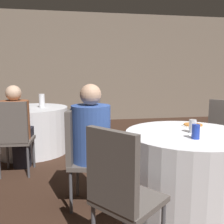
# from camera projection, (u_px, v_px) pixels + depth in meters

# --- Properties ---
(ground_plane) EXTENTS (16.00, 16.00, 0.00)m
(ground_plane) POSITION_uv_depth(u_px,v_px,m) (202.00, 203.00, 2.45)
(ground_plane) COLOR #382319
(wall_back) EXTENTS (16.00, 0.06, 2.80)m
(wall_back) POSITION_uv_depth(u_px,v_px,m) (117.00, 68.00, 6.70)
(wall_back) COLOR #7A6B5B
(wall_back) RESTS_ON ground_plane
(table_near) EXTENTS (1.15, 1.15, 0.72)m
(table_near) POSITION_uv_depth(u_px,v_px,m) (186.00, 170.00, 2.35)
(table_near) COLOR silver
(table_near) RESTS_ON ground_plane
(table_far) EXTENTS (1.16, 1.16, 0.72)m
(table_far) POSITION_uv_depth(u_px,v_px,m) (32.00, 130.00, 4.03)
(table_far) COLOR silver
(table_far) RESTS_ON ground_plane
(chair_near_west) EXTENTS (0.48, 0.47, 0.93)m
(chair_near_west) POSITION_uv_depth(u_px,v_px,m) (81.00, 150.00, 2.36)
(chair_near_west) COLOR #59514C
(chair_near_west) RESTS_ON ground_plane
(chair_near_northeast) EXTENTS (0.56, 0.56, 0.93)m
(chair_near_northeast) POSITION_uv_depth(u_px,v_px,m) (221.00, 132.00, 3.07)
(chair_near_northeast) COLOR #59514C
(chair_near_northeast) RESTS_ON ground_plane
(chair_near_southwest) EXTENTS (0.56, 0.56, 0.93)m
(chair_near_southwest) POSITION_uv_depth(u_px,v_px,m) (120.00, 187.00, 1.58)
(chair_near_southwest) COLOR #59514C
(chair_near_southwest) RESTS_ON ground_plane
(chair_far_south) EXTENTS (0.42, 0.43, 0.93)m
(chair_far_south) POSITION_uv_depth(u_px,v_px,m) (14.00, 133.00, 3.02)
(chair_far_south) COLOR #59514C
(chair_far_south) RESTS_ON ground_plane
(chair_far_east) EXTENTS (0.43, 0.42, 0.93)m
(chair_far_east) POSITION_uv_depth(u_px,v_px,m) (93.00, 117.00, 4.10)
(chair_far_east) COLOR #59514C
(chair_far_east) RESTS_ON ground_plane
(person_floral_shirt) EXTENTS (0.36, 0.52, 1.12)m
(person_floral_shirt) POSITION_uv_depth(u_px,v_px,m) (17.00, 128.00, 3.18)
(person_floral_shirt) COLOR black
(person_floral_shirt) RESTS_ON ground_plane
(person_blue_shirt) EXTENTS (0.52, 0.40, 1.17)m
(person_blue_shirt) POSITION_uv_depth(u_px,v_px,m) (98.00, 145.00, 2.34)
(person_blue_shirt) COLOR #4C4238
(person_blue_shirt) RESTS_ON ground_plane
(pizza_plate_near) EXTENTS (0.23, 0.23, 0.02)m
(pizza_plate_near) POSITION_uv_depth(u_px,v_px,m) (193.00, 125.00, 2.59)
(pizza_plate_near) COLOR white
(pizza_plate_near) RESTS_ON table_near
(soda_can_silver) EXTENTS (0.07, 0.07, 0.12)m
(soda_can_silver) POSITION_uv_depth(u_px,v_px,m) (193.00, 126.00, 2.28)
(soda_can_silver) COLOR silver
(soda_can_silver) RESTS_ON table_near
(soda_can_blue) EXTENTS (0.07, 0.07, 0.12)m
(soda_can_blue) POSITION_uv_depth(u_px,v_px,m) (196.00, 132.00, 2.07)
(soda_can_blue) COLOR #1E38A5
(soda_can_blue) RESTS_ON table_near
(bottle_far) EXTENTS (0.09, 0.09, 0.22)m
(bottle_far) POSITION_uv_depth(u_px,v_px,m) (42.00, 101.00, 3.96)
(bottle_far) COLOR white
(bottle_far) RESTS_ON table_far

